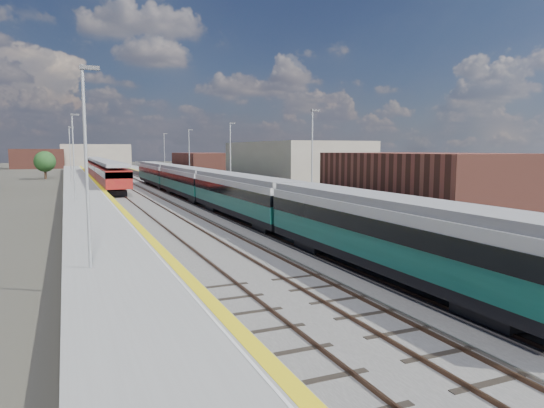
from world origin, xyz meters
TOP-DOWN VIEW (x-y plane):
  - ground at (0.00, 50.00)m, footprint 320.00×320.00m
  - ballast_bed at (-2.25, 52.50)m, footprint 10.50×155.00m
  - tracks at (-1.65, 54.18)m, footprint 8.96×160.00m
  - platform_right at (5.28, 52.49)m, footprint 4.70×155.00m
  - platform_left at (-9.05, 52.49)m, footprint 4.30×155.00m
  - buildings at (-18.12, 138.60)m, footprint 72.00×185.50m
  - green_train at (1.50, 33.13)m, footprint 2.66×74.04m
  - red_train at (-5.50, 74.04)m, footprint 2.94×59.69m
  - tree_c at (-14.28, 87.09)m, footprint 3.81×3.81m
  - tree_d at (20.62, 58.74)m, footprint 4.32×4.32m

SIDE VIEW (x-z plane):
  - ground at x=0.00m, z-range 0.00..0.00m
  - ballast_bed at x=-2.25m, z-range 0.00..0.06m
  - tracks at x=-1.65m, z-range 0.02..0.19m
  - platform_left at x=-9.05m, z-range -3.74..4.78m
  - platform_right at x=5.28m, z-range -3.72..4.80m
  - green_train at x=1.50m, z-range 0.60..3.52m
  - red_train at x=-5.50m, z-range 0.34..4.06m
  - tree_c at x=-14.28m, z-range 0.66..5.82m
  - tree_d at x=20.62m, z-range 0.75..6.61m
  - buildings at x=-18.12m, z-range -9.30..30.70m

